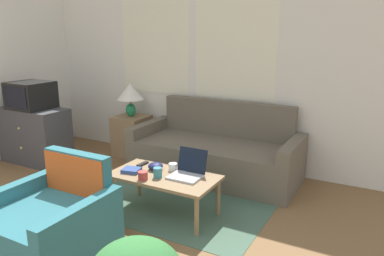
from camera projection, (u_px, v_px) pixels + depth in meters
name	position (u px, v px, depth m)	size (l,w,h in m)	color
wall_back	(198.00, 66.00, 5.03)	(5.82, 0.06, 2.60)	white
rug	(192.00, 192.00, 4.20)	(1.90, 1.94, 0.01)	#476651
couch	(216.00, 154.00, 4.66)	(2.06, 0.88, 0.90)	#665B4C
armchair	(53.00, 227.00, 2.96)	(0.85, 0.82, 0.79)	#2D6B75
tv_dresser	(35.00, 135.00, 5.11)	(0.95, 0.49, 0.76)	#424247
television	(31.00, 95.00, 4.97)	(0.51, 0.48, 0.36)	black
side_table	(132.00, 136.00, 5.42)	(0.44, 0.44, 0.58)	#937551
table_lamp	(130.00, 94.00, 5.27)	(0.38, 0.38, 0.46)	#1E8451
coffee_table	(164.00, 179.00, 3.63)	(1.05, 0.55, 0.40)	#8E704C
laptop	(188.00, 171.00, 3.58)	(0.30, 0.30, 0.25)	#B7B7BC
cup_navy	(158.00, 173.00, 3.55)	(0.08, 0.08, 0.10)	teal
cup_yellow	(173.00, 167.00, 3.74)	(0.09, 0.09, 0.07)	white
cup_white	(143.00, 176.00, 3.51)	(0.09, 0.09, 0.08)	#B23D38
snack_bowl	(155.00, 166.00, 3.75)	(0.15, 0.15, 0.07)	#191E4C
book_red	(131.00, 170.00, 3.70)	(0.20, 0.18, 0.04)	#334C8E
tv_remote	(143.00, 164.00, 3.90)	(0.05, 0.15, 0.02)	black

